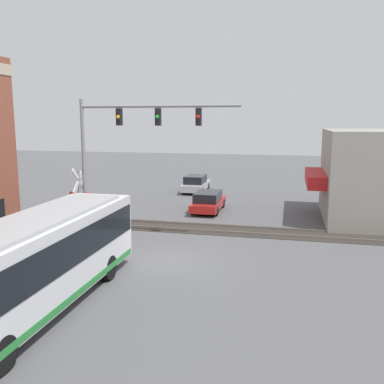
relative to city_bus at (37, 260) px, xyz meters
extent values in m
plane|color=#565659|center=(5.87, -2.80, -1.77)|extent=(120.00, 120.00, 0.00)
cube|color=red|center=(16.57, -9.75, 0.83)|extent=(5.71, 1.20, 0.80)
cube|color=silver|center=(0.01, 0.00, -0.01)|extent=(10.60, 2.55, 2.66)
cube|color=black|center=(0.01, 0.00, 0.39)|extent=(10.39, 2.59, 1.12)
cube|color=#288438|center=(0.01, 0.00, -1.17)|extent=(10.39, 2.58, 0.24)
cube|color=#A5A8AA|center=(0.01, 0.00, 1.38)|extent=(9.01, 2.17, 0.12)
cylinder|color=black|center=(3.11, 0.00, -1.27)|extent=(1.00, 2.57, 1.00)
cylinder|color=gray|center=(9.52, 3.05, 1.96)|extent=(0.20, 0.20, 7.45)
cylinder|color=gray|center=(9.52, -1.29, 5.29)|extent=(0.16, 8.67, 0.16)
cube|color=black|center=(9.52, 0.88, 4.74)|extent=(0.30, 0.27, 0.90)
sphere|color=yellow|center=(9.36, 0.88, 4.74)|extent=(0.20, 0.20, 0.20)
cube|color=black|center=(9.52, -1.29, 4.74)|extent=(0.30, 0.27, 0.90)
sphere|color=green|center=(9.36, -1.29, 4.74)|extent=(0.20, 0.20, 0.20)
cube|color=black|center=(9.52, -3.45, 4.74)|extent=(0.30, 0.27, 0.90)
sphere|color=red|center=(9.36, -3.45, 4.74)|extent=(0.20, 0.20, 0.20)
cylinder|color=gray|center=(9.14, 3.20, 0.03)|extent=(0.14, 0.14, 3.60)
cube|color=white|center=(9.14, 3.20, 1.33)|extent=(1.41, 0.06, 1.41)
cube|color=white|center=(9.14, 3.20, 1.33)|extent=(1.41, 0.06, 1.41)
cylinder|color=#38383A|center=(9.14, 3.20, 0.53)|extent=(0.08, 0.90, 0.08)
sphere|color=red|center=(9.09, 2.75, 0.53)|extent=(0.28, 0.28, 0.28)
sphere|color=red|center=(9.09, 3.65, 0.53)|extent=(0.28, 0.28, 0.28)
cube|color=#332D28|center=(11.87, -2.80, -1.75)|extent=(2.60, 60.00, 0.03)
cube|color=#6B6056|center=(11.15, -2.80, -1.69)|extent=(0.07, 60.00, 0.15)
cube|color=#6B6056|center=(12.58, -2.80, -1.69)|extent=(0.07, 60.00, 0.15)
cube|color=#B21E19|center=(16.82, -2.60, -1.25)|extent=(4.59, 1.80, 0.51)
cube|color=black|center=(16.59, -2.60, -0.68)|extent=(2.53, 1.62, 0.63)
cylinder|color=black|center=(18.24, -2.60, -1.45)|extent=(0.64, 1.82, 0.64)
cylinder|color=black|center=(15.39, -2.60, -1.45)|extent=(0.64, 1.82, 0.64)
cube|color=#B7B7BC|center=(24.52, 0.00, -1.23)|extent=(4.54, 1.80, 0.56)
cube|color=black|center=(24.29, 0.00, -0.61)|extent=(2.50, 1.62, 0.67)
cylinder|color=black|center=(25.93, 0.00, -1.45)|extent=(0.64, 1.82, 0.64)
cylinder|color=black|center=(23.11, 0.00, -1.45)|extent=(0.64, 1.82, 0.64)
camera|label=1|loc=(-12.13, -8.10, 4.63)|focal=40.00mm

